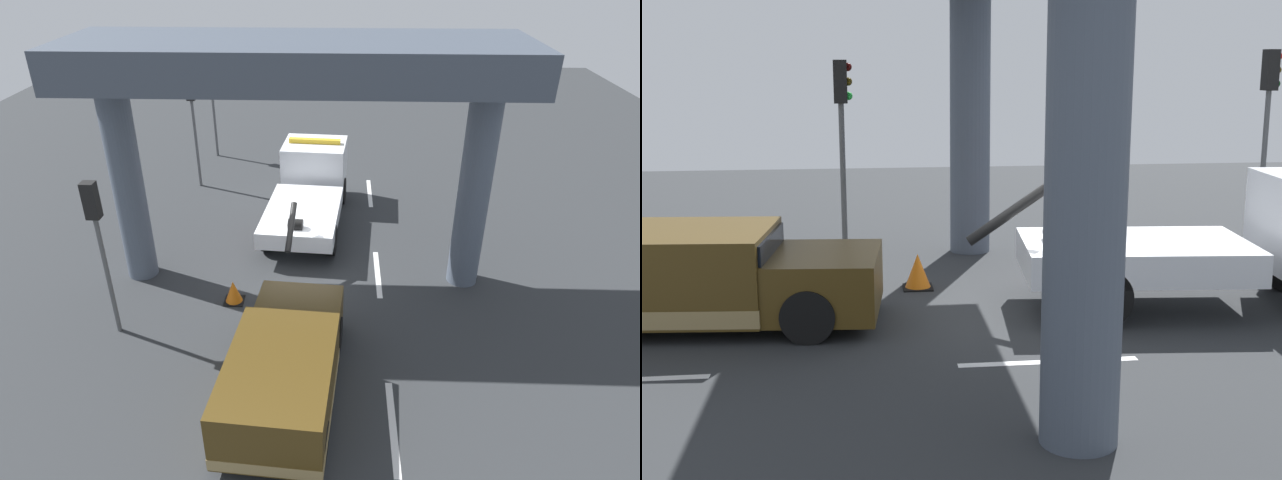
% 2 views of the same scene
% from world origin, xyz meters
% --- Properties ---
extents(ground_plane, '(60.00, 40.00, 0.10)m').
position_xyz_m(ground_plane, '(0.00, 0.00, -0.05)').
color(ground_plane, '#2D3033').
extents(lane_stripe_west, '(2.60, 0.16, 0.01)m').
position_xyz_m(lane_stripe_west, '(-6.00, -2.35, 0.00)').
color(lane_stripe_west, silver).
rests_on(lane_stripe_west, ground).
extents(lane_stripe_mid, '(2.60, 0.16, 0.01)m').
position_xyz_m(lane_stripe_mid, '(0.00, -2.35, 0.00)').
color(lane_stripe_mid, silver).
rests_on(lane_stripe_mid, ground).
extents(lane_stripe_east, '(2.60, 0.16, 0.01)m').
position_xyz_m(lane_stripe_east, '(6.00, -2.35, 0.00)').
color(lane_stripe_east, silver).
rests_on(lane_stripe_east, ground).
extents(tow_truck_white, '(7.33, 2.86, 2.46)m').
position_xyz_m(tow_truck_white, '(3.95, -0.06, 1.20)').
color(tow_truck_white, white).
rests_on(tow_truck_white, ground).
extents(towed_van_green, '(5.35, 2.58, 1.58)m').
position_xyz_m(towed_van_green, '(-5.22, 0.01, 0.78)').
color(towed_van_green, '#4C3814').
rests_on(towed_van_green, ground).
extents(overpass_structure, '(3.60, 11.71, 6.90)m').
position_xyz_m(overpass_structure, '(-0.22, 0.00, 5.78)').
color(overpass_structure, '#4C5666').
rests_on(overpass_structure, ground).
extents(traffic_light_near, '(0.39, 0.32, 4.23)m').
position_xyz_m(traffic_light_near, '(-2.98, 4.61, 3.08)').
color(traffic_light_near, '#515456').
rests_on(traffic_light_near, ground).
extents(traffic_light_far, '(0.39, 0.32, 4.45)m').
position_xyz_m(traffic_light_far, '(6.52, 4.61, 3.24)').
color(traffic_light_far, '#515456').
rests_on(traffic_light_far, ground).
extents(traffic_light_mid, '(0.39, 0.32, 3.94)m').
position_xyz_m(traffic_light_mid, '(10.02, 4.61, 2.88)').
color(traffic_light_mid, '#515456').
rests_on(traffic_light_mid, ground).
extents(traffic_cone_orange, '(0.56, 0.56, 0.66)m').
position_xyz_m(traffic_cone_orange, '(-1.59, 1.81, 0.31)').
color(traffic_cone_orange, orange).
rests_on(traffic_cone_orange, ground).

